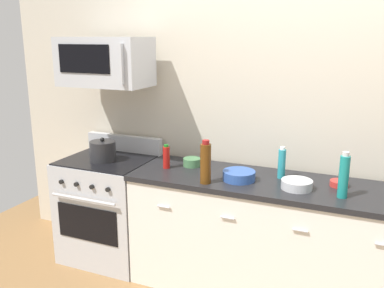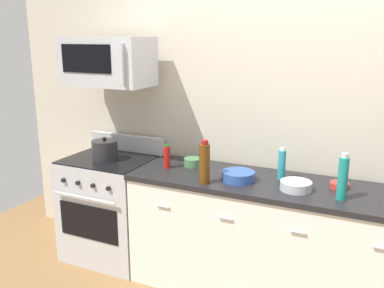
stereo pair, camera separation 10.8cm
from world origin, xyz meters
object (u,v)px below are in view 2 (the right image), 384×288
at_px(bottle_wine_amber, 205,163).
at_px(bowl_blue_mixing, 238,176).
at_px(bottle_hot_sauce_red, 167,157).
at_px(microwave, 107,62).
at_px(range_oven, 112,206).
at_px(bottle_dish_soap, 282,164).
at_px(bowl_steel_prep, 296,185).
at_px(stockpot, 105,150).
at_px(bowl_green_glaze, 193,162).
at_px(bowl_red_small, 339,185).
at_px(bottle_sparkling_teal, 343,178).

bearing_deg(bottle_wine_amber, bowl_blue_mixing, 37.74).
bearing_deg(bottle_hot_sauce_red, microwave, 173.72).
bearing_deg(bottle_wine_amber, range_oven, 167.23).
xyz_separation_m(bottle_dish_soap, bowl_steel_prep, (0.15, -0.19, -0.08)).
relative_size(bowl_steel_prep, stockpot, 0.99).
distance_m(range_oven, stockpot, 0.54).
bearing_deg(bottle_wine_amber, bowl_steel_prep, 12.65).
bearing_deg(range_oven, microwave, 89.71).
relative_size(bottle_hot_sauce_red, stockpot, 0.89).
bearing_deg(range_oven, bottle_wine_amber, -12.77).
bearing_deg(stockpot, bottle_dish_soap, 5.89).
relative_size(bottle_hot_sauce_red, bowl_blue_mixing, 0.81).
relative_size(range_oven, microwave, 1.44).
bearing_deg(bowl_steel_prep, range_oven, 176.96).
height_order(bowl_green_glaze, stockpot, stockpot).
xyz_separation_m(range_oven, bowl_blue_mixing, (1.21, -0.07, 0.49)).
bearing_deg(microwave, range_oven, -90.29).
distance_m(range_oven, bottle_dish_soap, 1.60).
bearing_deg(bowl_red_small, bowl_steel_prep, -147.98).
height_order(bowl_green_glaze, bowl_blue_mixing, bowl_blue_mixing).
distance_m(bottle_dish_soap, bowl_blue_mixing, 0.34).
xyz_separation_m(bottle_sparkling_teal, bowl_green_glaze, (-1.19, 0.24, -0.11)).
bearing_deg(bowl_red_small, microwave, -178.90).
xyz_separation_m(bowl_steel_prep, bowl_red_small, (0.27, 0.17, -0.01)).
bearing_deg(bowl_green_glaze, bottle_sparkling_teal, -11.57).
bearing_deg(microwave, bowl_blue_mixing, -5.41).
distance_m(bottle_dish_soap, bottle_sparkling_teal, 0.51).
bearing_deg(bottle_sparkling_teal, bowl_red_small, 99.24).
bearing_deg(bowl_steel_prep, bottle_hot_sauce_red, 176.35).
bearing_deg(bowl_green_glaze, stockpot, -167.76).
bearing_deg(bowl_red_small, range_oven, -177.56).
bearing_deg(bottle_hot_sauce_red, bowl_red_small, 4.39).
height_order(bottle_wine_amber, bottle_sparkling_teal, bottle_wine_amber).
distance_m(bowl_blue_mixing, stockpot, 1.21).
height_order(range_oven, bottle_sparkling_teal, bottle_sparkling_teal).
distance_m(microwave, bottle_wine_amber, 1.24).
relative_size(bottle_dish_soap, bottle_sparkling_teal, 0.78).
bearing_deg(bowl_red_small, bottle_hot_sauce_red, -175.61).
height_order(microwave, bowl_green_glaze, microwave).
relative_size(bottle_dish_soap, bowl_red_small, 1.89).
xyz_separation_m(bottle_dish_soap, bowl_red_small, (0.42, -0.02, -0.09)).
bearing_deg(bottle_dish_soap, bottle_sparkling_teal, -27.26).
xyz_separation_m(microwave, bowl_steel_prep, (1.64, -0.13, -0.80)).
height_order(bottle_dish_soap, bowl_red_small, bottle_dish_soap).
height_order(bottle_hot_sauce_red, bowl_blue_mixing, bottle_hot_sauce_red).
bearing_deg(bowl_green_glaze, microwave, -175.02).
bearing_deg(bottle_dish_soap, bowl_red_small, -2.61).
distance_m(bowl_green_glaze, bowl_steel_prep, 0.90).
height_order(bottle_dish_soap, bottle_sparkling_teal, bottle_sparkling_teal).
relative_size(bottle_wine_amber, bowl_green_glaze, 2.21).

